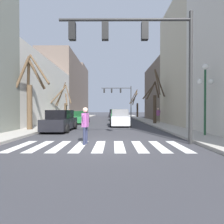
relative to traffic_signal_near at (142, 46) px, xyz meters
The scene contains 21 objects.
ground_plane 5.14m from the traffic_signal_near, behind, with size 240.00×240.00×0.00m, color #38383D.
sidewalk_right 5.88m from the traffic_signal_near, ahead, with size 2.03×90.00×0.15m.
building_row_left 23.02m from the traffic_signal_near, 120.50° to the left, with size 6.00×49.05×13.17m.
building_row_right 11.07m from the traffic_signal_near, 46.19° to the left, with size 6.00×30.91×13.16m.
crosswalk_stripes 5.17m from the traffic_signal_near, 164.98° to the right, with size 7.65×2.60×0.01m.
traffic_signal_near is the anchor object (origin of this frame).
traffic_signal_far 27.69m from the traffic_signal_near, 89.80° to the left, with size 6.25×0.28×6.59m.
street_lamp_right_corner 4.78m from the traffic_signal_near, 25.78° to the left, with size 0.95×0.36×4.24m.
car_parked_left_mid 10.50m from the traffic_signal_near, 94.11° to the left, with size 2.00×4.57×1.73m.
car_at_intersection 32.45m from the traffic_signal_near, 92.27° to the left, with size 2.16×4.88×1.81m.
car_parked_right_mid 19.97m from the traffic_signal_near, 92.49° to the left, with size 1.98×4.76×1.79m.
car_parked_right_far 37.82m from the traffic_signal_near, 87.83° to the left, with size 2.08×4.15×1.65m.
car_parked_left_near 8.59m from the traffic_signal_near, 136.58° to the left, with size 1.97×4.39×1.65m.
car_parked_left_far 14.96m from the traffic_signal_near, 112.60° to the left, with size 1.96×4.87×1.53m.
pedestrian_near_right_corner 4.59m from the traffic_signal_near, behind, with size 0.30×0.76×1.77m.
pedestrian_on_left_sidewalk 13.54m from the traffic_signal_near, 72.25° to the left, with size 0.50×0.66×1.74m.
pedestrian_waiting_at_curb 18.30m from the traffic_signal_near, 115.05° to the left, with size 0.33×0.68×1.62m.
street_tree_left_far 29.83m from the traffic_signal_near, 83.03° to the left, with size 1.89×3.24×6.02m.
street_tree_left_near 15.15m from the traffic_signal_near, 119.90° to the left, with size 2.71×2.02×4.95m.
street_tree_right_mid 11.95m from the traffic_signal_near, 73.56° to the left, with size 2.64×2.13×6.14m.
street_tree_right_far 9.53m from the traffic_signal_near, 146.91° to the left, with size 2.98×2.71×5.83m.
Camera 1 is at (0.61, -8.26, 1.64)m, focal length 28.00 mm.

